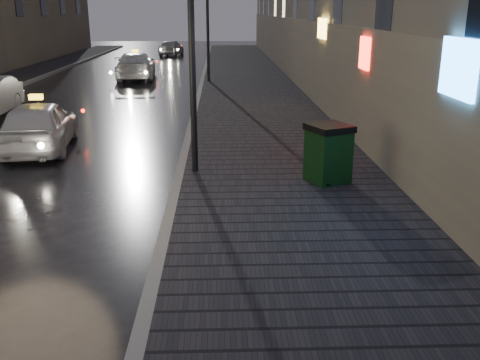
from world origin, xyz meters
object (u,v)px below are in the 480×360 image
at_px(car_far, 171,48).
at_px(lamp_near, 191,18).
at_px(lamp_far, 208,13).
at_px(taxi_mid, 136,66).
at_px(taxi_near, 39,125).
at_px(trash_bin, 328,153).

bearing_deg(car_far, lamp_near, 103.67).
bearing_deg(lamp_near, lamp_far, 90.00).
xyz_separation_m(lamp_near, taxi_mid, (-4.01, 18.18, -2.78)).
bearing_deg(car_far, taxi_near, 96.18).
distance_m(trash_bin, taxi_near, 7.97).
relative_size(lamp_near, taxi_near, 1.31).
bearing_deg(taxi_near, lamp_near, 141.59).
bearing_deg(lamp_far, lamp_near, -90.00).
xyz_separation_m(trash_bin, car_far, (-6.26, 34.25, -0.13)).
relative_size(lamp_near, taxi_mid, 1.07).
height_order(lamp_far, taxi_near, lamp_far).
bearing_deg(taxi_mid, car_far, -97.05).
bearing_deg(taxi_mid, lamp_near, 97.72).
relative_size(taxi_mid, car_far, 1.31).
relative_size(lamp_near, lamp_far, 1.00).
xyz_separation_m(lamp_far, taxi_mid, (-4.01, 2.18, -2.78)).
height_order(taxi_near, car_far, taxi_near).
bearing_deg(taxi_mid, trash_bin, 105.12).
bearing_deg(lamp_far, taxi_mid, 151.49).
height_order(taxi_mid, car_far, taxi_mid).
bearing_deg(taxi_near, car_far, -98.36).
relative_size(lamp_near, car_far, 1.41).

